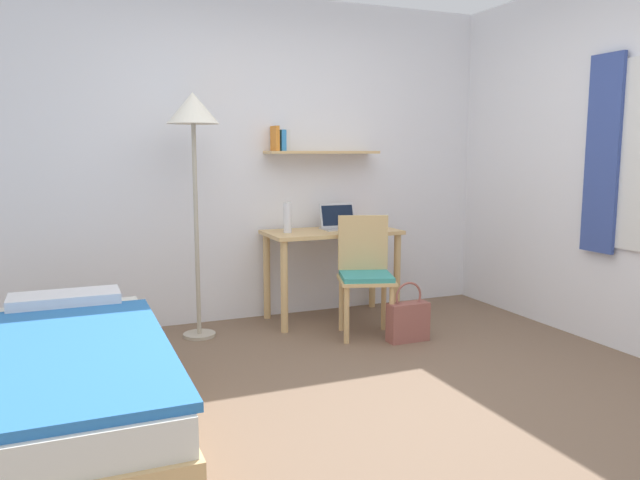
# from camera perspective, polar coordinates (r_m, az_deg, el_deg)

# --- Properties ---
(ground_plane) EXTENTS (5.28, 5.28, 0.00)m
(ground_plane) POSITION_cam_1_polar(r_m,az_deg,el_deg) (3.48, 5.12, -15.03)
(ground_plane) COLOR brown
(wall_back) EXTENTS (4.40, 0.27, 2.60)m
(wall_back) POSITION_cam_1_polar(r_m,az_deg,el_deg) (5.08, -5.41, 7.39)
(wall_back) COLOR white
(wall_back) RESTS_ON ground_plane
(bed) EXTENTS (0.91, 2.05, 0.54)m
(bed) POSITION_cam_1_polar(r_m,az_deg,el_deg) (3.27, -22.28, -12.67)
(bed) COLOR tan
(bed) RESTS_ON ground_plane
(desk) EXTENTS (1.08, 0.53, 0.74)m
(desk) POSITION_cam_1_polar(r_m,az_deg,el_deg) (5.00, 1.08, -0.70)
(desk) COLOR tan
(desk) RESTS_ON ground_plane
(desk_chair) EXTENTS (0.50, 0.50, 0.89)m
(desk_chair) POSITION_cam_1_polar(r_m,az_deg,el_deg) (4.61, 4.20, -2.86)
(desk_chair) COLOR tan
(desk_chair) RESTS_ON ground_plane
(standing_lamp) EXTENTS (0.37, 0.37, 1.79)m
(standing_lamp) POSITION_cam_1_polar(r_m,az_deg,el_deg) (4.54, -11.68, 10.53)
(standing_lamp) COLOR #B2A893
(standing_lamp) RESTS_ON ground_plane
(laptop) EXTENTS (0.32, 0.22, 0.21)m
(laptop) POSITION_cam_1_polar(r_m,az_deg,el_deg) (5.09, 1.83, 1.66)
(laptop) COLOR #B7BABF
(laptop) RESTS_ON desk
(water_bottle) EXTENTS (0.06, 0.06, 0.24)m
(water_bottle) POSITION_cam_1_polar(r_m,az_deg,el_deg) (4.83, -3.04, 2.09)
(water_bottle) COLOR silver
(water_bottle) RESTS_ON desk
(book_stack) EXTENTS (0.17, 0.21, 0.07)m
(book_stack) POSITION_cam_1_polar(r_m,az_deg,el_deg) (5.15, 4.58, 1.47)
(book_stack) COLOR silver
(book_stack) RESTS_ON desk
(handbag) EXTENTS (0.31, 0.12, 0.44)m
(handbag) POSITION_cam_1_polar(r_m,az_deg,el_deg) (4.55, 8.17, -7.39)
(handbag) COLOR #99564C
(handbag) RESTS_ON ground_plane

